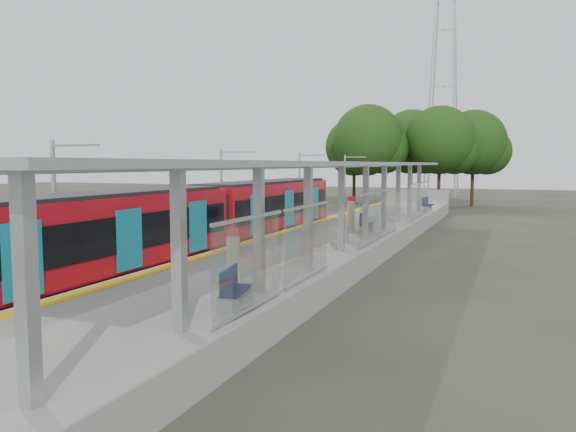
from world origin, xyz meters
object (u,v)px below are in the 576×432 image
Objects in this scene: bench_near at (233,287)px; info_pillar_far at (351,216)px; bench_mid at (365,222)px; litter_bin at (344,233)px; train at (203,220)px; bench_far at (427,204)px; info_pillar_near at (233,261)px.

info_pillar_far is at bearing 83.94° from bench_near.
bench_mid reaches higher than litter_bin.
train is 16.48× the size of bench_far.
bench_near is 16.93m from info_pillar_far.
info_pillar_near is at bearing 105.46° from bench_near.
bench_near is 12.29m from litter_bin.
bench_far is 28.38m from info_pillar_near.
info_pillar_near is 0.93× the size of info_pillar_far.
bench_mid is at bearing -54.28° from info_pillar_far.
info_pillar_far is (4.95, 7.04, -0.25)m from train.
bench_far is at bearing 77.63° from bench_near.
info_pillar_near is (-0.50, -13.64, 0.17)m from bench_mid.
info_pillar_near is at bearing -86.18° from bench_far.
bench_mid is (-0.66, 15.89, 0.04)m from bench_near.
bench_mid is 1.40m from info_pillar_far.
info_pillar_far is at bearing -91.48° from bench_far.
train is 9.33m from info_pillar_near.
info_pillar_near is at bearing -96.54° from bench_mid.
train is 21.93m from bench_far.
bench_near is at bearing -92.07° from bench_mid.
bench_near is 0.83× the size of info_pillar_far.
litter_bin is at bearing 79.45° from info_pillar_near.
info_pillar_near is 14.60m from info_pillar_far.
train is at bearing -136.04° from info_pillar_far.
info_pillar_near is at bearing -98.90° from info_pillar_far.
info_pillar_near reaches higher than bench_near.
bench_far is (1.01, 14.70, 0.01)m from bench_mid.
bench_mid is (5.96, 6.09, -0.48)m from train.
train is at bearing 112.31° from bench_near.
bench_mid is at bearing 80.67° from bench_near.
train is 17.05× the size of bench_mid.
bench_near is at bearing -55.98° from train.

